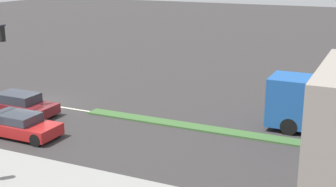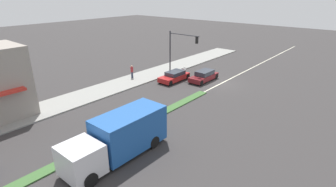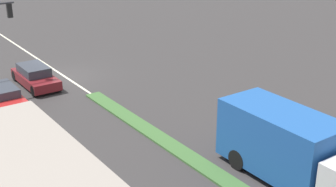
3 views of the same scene
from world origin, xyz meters
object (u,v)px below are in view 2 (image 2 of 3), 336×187
object	(u,v)px
pedestrian	(132,71)
hatchback_red	(174,76)
delivery_truck	(120,136)
traffic_signal_main	(179,46)
sedan_maroon	(204,76)
warning_aframe_sign	(184,71)

from	to	relation	value
pedestrian	hatchback_red	bearing A→B (deg)	-148.90
hatchback_red	pedestrian	bearing A→B (deg)	31.10
delivery_truck	hatchback_red	xyz separation A→B (m)	(7.20, -14.79, -0.87)
traffic_signal_main	pedestrian	distance (m)	6.82
traffic_signal_main	hatchback_red	xyz separation A→B (m)	(-1.12, 2.24, -3.31)
delivery_truck	hatchback_red	world-z (taller)	delivery_truck
traffic_signal_main	delivery_truck	xyz separation A→B (m)	(-8.32, 17.03, -2.43)
hatchback_red	delivery_truck	bearing A→B (deg)	115.96
pedestrian	sedan_maroon	world-z (taller)	pedestrian
pedestrian	hatchback_red	size ratio (longest dim) A/B	0.39
pedestrian	delivery_truck	xyz separation A→B (m)	(-11.86, 11.98, 0.48)
warning_aframe_sign	sedan_maroon	distance (m)	3.76
pedestrian	sedan_maroon	size ratio (longest dim) A/B	0.38
pedestrian	traffic_signal_main	bearing A→B (deg)	-124.98
traffic_signal_main	delivery_truck	size ratio (longest dim) A/B	0.75
traffic_signal_main	hatchback_red	world-z (taller)	traffic_signal_main
traffic_signal_main	pedestrian	size ratio (longest dim) A/B	3.40
traffic_signal_main	delivery_truck	world-z (taller)	traffic_signal_main
warning_aframe_sign	pedestrian	bearing A→B (deg)	57.60
warning_aframe_sign	delivery_truck	distance (m)	19.69
warning_aframe_sign	delivery_truck	world-z (taller)	delivery_truck
pedestrian	warning_aframe_sign	size ratio (longest dim) A/B	1.97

